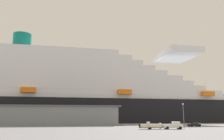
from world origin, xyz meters
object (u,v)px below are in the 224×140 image
at_px(parked_car_silver_sedan, 195,124).
at_px(parked_car_black_coupe, 194,125).
at_px(cruise_ship, 73,94).
at_px(small_boat_on_trailer, 153,126).
at_px(pickup_truck, 173,126).
at_px(street_lamp, 183,112).

bearing_deg(parked_car_silver_sedan, parked_car_black_coupe, -117.05).
bearing_deg(cruise_ship, small_boat_on_trailer, -73.10).
relative_size(pickup_truck, parked_car_silver_sedan, 1.32).
height_order(street_lamp, parked_car_silver_sedan, street_lamp).
xyz_separation_m(cruise_ship, pickup_truck, (32.19, -86.72, -17.00)).
distance_m(pickup_truck, parked_car_black_coupe, 21.90).
bearing_deg(pickup_truck, cruise_ship, 110.36).
relative_size(small_boat_on_trailer, parked_car_silver_sedan, 1.90).
xyz_separation_m(cruise_ship, small_boat_on_trailer, (26.19, -86.22, -17.09)).
distance_m(street_lamp, parked_car_black_coupe, 10.25).
bearing_deg(street_lamp, parked_car_silver_sedan, 55.85).
height_order(cruise_ship, parked_car_black_coupe, cruise_ship).
height_order(pickup_truck, street_lamp, street_lamp).
distance_m(small_boat_on_trailer, street_lamp, 17.32).
bearing_deg(parked_car_black_coupe, parked_car_silver_sedan, 62.95).
height_order(pickup_truck, parked_car_silver_sedan, pickup_truck).
xyz_separation_m(pickup_truck, small_boat_on_trailer, (-6.00, 0.50, -0.08)).
xyz_separation_m(cruise_ship, parked_car_black_coupe, (46.61, -70.24, -17.21)).
bearing_deg(street_lamp, pickup_truck, -127.25).
xyz_separation_m(street_lamp, parked_car_black_coupe, (6.71, 6.34, -4.47)).
relative_size(pickup_truck, parked_car_black_coupe, 1.33).
xyz_separation_m(cruise_ship, street_lamp, (39.90, -76.58, -12.74)).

